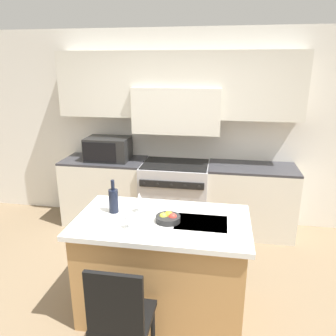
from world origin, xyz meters
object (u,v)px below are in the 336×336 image
object	(u,v)px
island_chair	(120,316)
wine_bottle	(114,200)
range_stove	(175,196)
fruit_bowl	(168,218)
microwave	(108,149)
wine_glass_far	(139,199)
wine_glass_near	(129,214)

from	to	relation	value
island_chair	wine_bottle	distance (m)	1.01
range_stove	fruit_bowl	distance (m)	1.78
range_stove	wine_bottle	bearing A→B (deg)	-101.60
wine_bottle	fruit_bowl	world-z (taller)	wine_bottle
microwave	island_chair	size ratio (longest dim) A/B	0.62
fruit_bowl	island_chair	bearing A→B (deg)	-107.55
range_stove	wine_bottle	distance (m)	1.74
wine_glass_far	fruit_bowl	bearing A→B (deg)	-26.80
wine_glass_near	fruit_bowl	size ratio (longest dim) A/B	0.87
microwave	wine_glass_near	bearing A→B (deg)	-65.85
range_stove	wine_bottle	size ratio (longest dim) A/B	3.04
island_chair	wine_bottle	world-z (taller)	wine_bottle
microwave	wine_glass_near	world-z (taller)	microwave
wine_glass_near	wine_glass_far	world-z (taller)	same
wine_bottle	fruit_bowl	distance (m)	0.53
range_stove	island_chair	world-z (taller)	island_chair
wine_bottle	wine_glass_far	size ratio (longest dim) A/B	1.67
island_chair	wine_glass_near	distance (m)	0.76
fruit_bowl	wine_glass_near	bearing A→B (deg)	-149.06
fruit_bowl	wine_glass_far	bearing A→B (deg)	153.20
microwave	wine_glass_near	size ratio (longest dim) A/B	3.20
range_stove	wine_glass_near	xyz separation A→B (m)	(-0.10, -1.88, 0.60)
microwave	island_chair	bearing A→B (deg)	-69.25
range_stove	wine_glass_far	size ratio (longest dim) A/B	5.07
microwave	wine_glass_far	xyz separation A→B (m)	(0.85, -1.57, -0.04)
microwave	wine_glass_near	distance (m)	2.08
wine_glass_far	fruit_bowl	xyz separation A→B (m)	(0.29, -0.15, -0.10)
microwave	island_chair	distance (m)	2.66
wine_glass_far	wine_glass_near	bearing A→B (deg)	-90.51
microwave	wine_bottle	size ratio (longest dim) A/B	1.91
wine_bottle	wine_glass_near	world-z (taller)	wine_bottle
wine_glass_near	range_stove	bearing A→B (deg)	86.82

